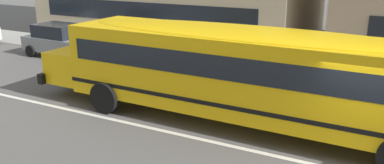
# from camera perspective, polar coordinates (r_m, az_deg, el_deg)

# --- Properties ---
(sidewalk_far) EXTENTS (120.00, 3.00, 0.01)m
(sidewalk_far) POSITION_cam_1_polar(r_m,az_deg,el_deg) (17.56, 25.81, -0.21)
(sidewalk_far) COLOR gray
(sidewalk_far) RESTS_ON ground_plane
(school_bus) EXTENTS (13.07, 3.21, 2.92)m
(school_bus) POSITION_cam_1_polar(r_m,az_deg,el_deg) (11.66, 6.47, 2.12)
(school_bus) COLOR yellow
(school_bus) RESTS_ON ground_plane
(parked_car_grey_by_hydrant) EXTENTS (3.94, 1.96, 1.64)m
(parked_car_grey_by_hydrant) POSITION_cam_1_polar(r_m,az_deg,el_deg) (21.22, -18.36, 5.73)
(parked_car_grey_by_hydrant) COLOR gray
(parked_car_grey_by_hydrant) RESTS_ON ground_plane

